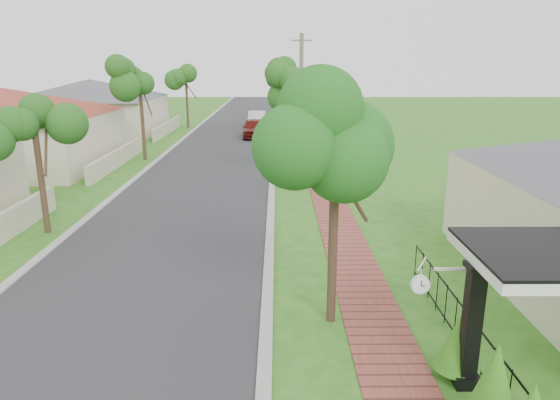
% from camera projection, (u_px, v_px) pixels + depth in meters
% --- Properties ---
extents(ground, '(160.00, 160.00, 0.00)m').
position_uv_depth(ground, '(235.00, 355.00, 10.61)').
color(ground, '#296718').
rests_on(ground, ground).
extents(road, '(7.00, 120.00, 0.02)m').
position_uv_depth(road, '(212.00, 166.00, 29.86)').
color(road, '#28282B').
rests_on(road, ground).
extents(kerb_right, '(0.30, 120.00, 0.10)m').
position_uv_depth(kerb_right, '(273.00, 166.00, 29.88)').
color(kerb_right, '#9E9E99').
rests_on(kerb_right, ground).
extents(kerb_left, '(0.30, 120.00, 0.10)m').
position_uv_depth(kerb_left, '(151.00, 166.00, 29.84)').
color(kerb_left, '#9E9E99').
rests_on(kerb_left, ground).
extents(sidewalk, '(1.50, 120.00, 0.03)m').
position_uv_depth(sidewalk, '(316.00, 166.00, 29.90)').
color(sidewalk, '#98463D').
rests_on(sidewalk, ground).
extents(porch_post, '(0.48, 0.48, 2.52)m').
position_uv_depth(porch_post, '(471.00, 333.00, 9.37)').
color(porch_post, black).
rests_on(porch_post, ground).
extents(picket_fence, '(0.03, 8.02, 1.00)m').
position_uv_depth(picket_fence, '(467.00, 332.00, 10.50)').
color(picket_fence, black).
rests_on(picket_fence, ground).
extents(street_trees, '(10.70, 37.65, 5.89)m').
position_uv_depth(street_trees, '(224.00, 83.00, 35.24)').
color(street_trees, '#382619').
rests_on(street_trees, ground).
extents(hedge_row, '(0.92, 3.61, 1.87)m').
position_uv_depth(hedge_row, '(496.00, 396.00, 8.07)').
color(hedge_row, '#1F5C12').
rests_on(hedge_row, ground).
extents(far_house_red, '(15.56, 15.56, 4.60)m').
position_uv_depth(far_house_red, '(6.00, 127.00, 29.17)').
color(far_house_red, beige).
rests_on(far_house_red, ground).
extents(far_house_grey, '(15.56, 15.56, 4.60)m').
position_uv_depth(far_house_grey, '(92.00, 106.00, 42.65)').
color(far_house_grey, beige).
rests_on(far_house_grey, ground).
extents(parked_car_red, '(2.01, 4.53, 1.52)m').
position_uv_depth(parked_car_red, '(254.00, 128.00, 40.83)').
color(parked_car_red, '#5B110D').
rests_on(parked_car_red, ground).
extents(parked_car_white, '(1.65, 4.57, 1.50)m').
position_uv_depth(parked_car_white, '(257.00, 120.00, 46.96)').
color(parked_car_white, silver).
rests_on(parked_car_white, ground).
extents(near_tree, '(2.08, 2.08, 5.34)m').
position_uv_depth(near_tree, '(336.00, 146.00, 10.93)').
color(near_tree, '#382619').
rests_on(near_tree, ground).
extents(utility_pole, '(1.20, 0.24, 7.58)m').
position_uv_depth(utility_pole, '(301.00, 101.00, 28.86)').
color(utility_pole, '#716558').
rests_on(utility_pole, ground).
extents(station_clock, '(1.04, 0.13, 0.53)m').
position_uv_depth(station_clock, '(423.00, 283.00, 9.53)').
color(station_clock, white).
rests_on(station_clock, ground).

